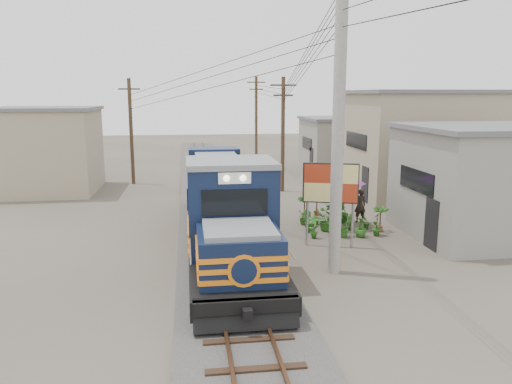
{
  "coord_description": "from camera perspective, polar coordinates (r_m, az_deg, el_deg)",
  "views": [
    {
      "loc": [
        -1.34,
        -16.13,
        5.94
      ],
      "look_at": [
        1.28,
        2.81,
        2.2
      ],
      "focal_mm": 35.0,
      "sensor_mm": 36.0,
      "label": 1
    }
  ],
  "objects": [
    {
      "name": "ground",
      "position": [
        17.24,
        -2.98,
        -9.1
      ],
      "size": [
        120.0,
        120.0,
        0.0
      ],
      "primitive_type": "plane",
      "color": "#473F35",
      "rests_on": "ground"
    },
    {
      "name": "ballast",
      "position": [
        26.81,
        -4.84,
        -1.59
      ],
      "size": [
        3.6,
        70.0,
        0.16
      ],
      "primitive_type": "cube",
      "color": "#595651",
      "rests_on": "ground"
    },
    {
      "name": "track",
      "position": [
        26.77,
        -4.84,
        -1.22
      ],
      "size": [
        1.15,
        70.0,
        0.12
      ],
      "color": "#51331E",
      "rests_on": "ground"
    },
    {
      "name": "locomotive",
      "position": [
        19.46,
        -3.75,
        -1.64
      ],
      "size": [
        2.81,
        15.28,
        3.79
      ],
      "color": "black",
      "rests_on": "ground"
    },
    {
      "name": "utility_pole_main",
      "position": [
        16.39,
        9.39,
        7.63
      ],
      "size": [
        0.4,
        0.4,
        10.0
      ],
      "color": "#9E9B93",
      "rests_on": "ground"
    },
    {
      "name": "wooden_pole_mid",
      "position": [
        30.77,
        3.09,
        6.84
      ],
      "size": [
        1.6,
        0.24,
        7.0
      ],
      "color": "#4C3826",
      "rests_on": "ground"
    },
    {
      "name": "wooden_pole_far",
      "position": [
        44.6,
        0.03,
        8.49
      ],
      "size": [
        1.6,
        0.24,
        7.5
      ],
      "color": "#4C3826",
      "rests_on": "ground"
    },
    {
      "name": "wooden_pole_left",
      "position": [
        34.4,
        -14.09,
        6.97
      ],
      "size": [
        1.6,
        0.24,
        7.0
      ],
      "color": "#4C3826",
      "rests_on": "ground"
    },
    {
      "name": "power_lines",
      "position": [
        24.71,
        -5.27,
        14.79
      ],
      "size": [
        9.65,
        19.0,
        3.3
      ],
      "color": "black",
      "rests_on": "ground"
    },
    {
      "name": "shophouse_front",
      "position": [
        23.32,
        25.65,
        1.14
      ],
      "size": [
        7.35,
        6.3,
        4.7
      ],
      "color": "gray",
      "rests_on": "ground"
    },
    {
      "name": "shophouse_mid",
      "position": [
        31.48,
        18.31,
        5.36
      ],
      "size": [
        8.4,
        7.35,
        6.2
      ],
      "color": "gray",
      "rests_on": "ground"
    },
    {
      "name": "shophouse_back",
      "position": [
        40.26,
        10.04,
        5.45
      ],
      "size": [
        6.3,
        6.3,
        4.2
      ],
      "color": "gray",
      "rests_on": "ground"
    },
    {
      "name": "shophouse_left",
      "position": [
        33.44,
        -22.93,
        4.48
      ],
      "size": [
        6.3,
        6.3,
        5.2
      ],
      "color": "gray",
      "rests_on": "ground"
    },
    {
      "name": "billboard",
      "position": [
        19.61,
        8.53,
        0.74
      ],
      "size": [
        2.1,
        0.76,
        3.35
      ],
      "rotation": [
        0.0,
        0.0,
        -0.3
      ],
      "color": "#99999E",
      "rests_on": "ground"
    },
    {
      "name": "market_umbrella",
      "position": [
        22.84,
        9.56,
        1.67
      ],
      "size": [
        2.85,
        2.85,
        2.58
      ],
      "rotation": [
        0.0,
        0.0,
        -0.25
      ],
      "color": "black",
      "rests_on": "ground"
    },
    {
      "name": "vendor",
      "position": [
        24.0,
        11.79,
        -1.52
      ],
      "size": [
        0.62,
        0.43,
        1.61
      ],
      "primitive_type": "imported",
      "rotation": [
        0.0,
        0.0,
        3.22
      ],
      "color": "black",
      "rests_on": "ground"
    },
    {
      "name": "plant_nursery",
      "position": [
        22.36,
        8.98,
        -3.27
      ],
      "size": [
        3.44,
        3.09,
        1.14
      ],
      "color": "#29611B",
      "rests_on": "ground"
    }
  ]
}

